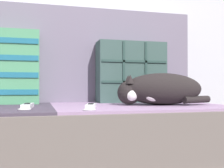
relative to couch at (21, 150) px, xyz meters
The scene contains 6 objects.
couch is the anchor object (origin of this frame).
sofa_backrest 0.58m from the couch, 90.00° to the left, with size 1.98×0.14×0.55m.
throw_pillow_quilted 0.72m from the couch, 17.70° to the left, with size 0.39×0.14×0.34m.
sleeping_cat 0.69m from the couch, ahead, with size 0.45×0.24×0.15m.
game_remote_near 0.25m from the couch, 78.09° to the right, with size 0.06×0.19×0.02m.
game_remote_far 0.41m from the couch, 38.84° to the right, with size 0.09×0.20×0.02m.
Camera 1 is at (0.07, -1.18, 0.48)m, focal length 45.00 mm.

